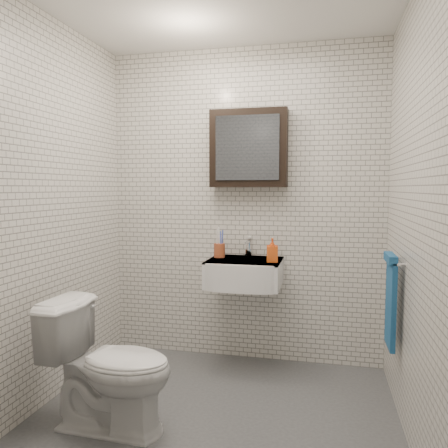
{
  "coord_description": "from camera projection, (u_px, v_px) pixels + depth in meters",
  "views": [
    {
      "loc": [
        0.63,
        -2.46,
        1.39
      ],
      "look_at": [
        -0.04,
        0.45,
        1.15
      ],
      "focal_mm": 35.0,
      "sensor_mm": 36.0,
      "label": 1
    }
  ],
  "objects": [
    {
      "name": "ground",
      "position": [
        213.0,
        418.0,
        2.64
      ],
      "size": [
        2.2,
        2.0,
        0.01
      ],
      "primitive_type": "cube",
      "color": "#45484C",
      "rests_on": "ground"
    },
    {
      "name": "room_shell",
      "position": [
        213.0,
        175.0,
        2.52
      ],
      "size": [
        2.22,
        2.02,
        2.51
      ],
      "color": "silver",
      "rests_on": "ground"
    },
    {
      "name": "washbasin",
      "position": [
        244.0,
        273.0,
        3.28
      ],
      "size": [
        0.55,
        0.5,
        0.2
      ],
      "color": "white",
      "rests_on": "room_shell"
    },
    {
      "name": "faucet",
      "position": [
        248.0,
        248.0,
        3.46
      ],
      "size": [
        0.06,
        0.2,
        0.15
      ],
      "color": "silver",
      "rests_on": "washbasin"
    },
    {
      "name": "mirror_cabinet",
      "position": [
        249.0,
        149.0,
        3.39
      ],
      "size": [
        0.6,
        0.15,
        0.6
      ],
      "color": "black",
      "rests_on": "room_shell"
    },
    {
      "name": "towel_rail",
      "position": [
        391.0,
        297.0,
        2.69
      ],
      "size": [
        0.09,
        0.3,
        0.58
      ],
      "color": "silver",
      "rests_on": "room_shell"
    },
    {
      "name": "toothbrush_cup",
      "position": [
        219.0,
        250.0,
        3.43
      ],
      "size": [
        0.1,
        0.1,
        0.24
      ],
      "rotation": [
        0.0,
        0.0,
        -0.16
      ],
      "color": "#A14828",
      "rests_on": "washbasin"
    },
    {
      "name": "soap_bottle",
      "position": [
        272.0,
        250.0,
        3.21
      ],
      "size": [
        0.09,
        0.09,
        0.18
      ],
      "primitive_type": "imported",
      "rotation": [
        0.0,
        0.0,
        0.15
      ],
      "color": "orange",
      "rests_on": "washbasin"
    },
    {
      "name": "toilet",
      "position": [
        110.0,
        365.0,
        2.51
      ],
      "size": [
        0.75,
        0.45,
        0.75
      ],
      "primitive_type": "imported",
      "rotation": [
        0.0,
        0.0,
        1.53
      ],
      "color": "white",
      "rests_on": "ground"
    }
  ]
}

